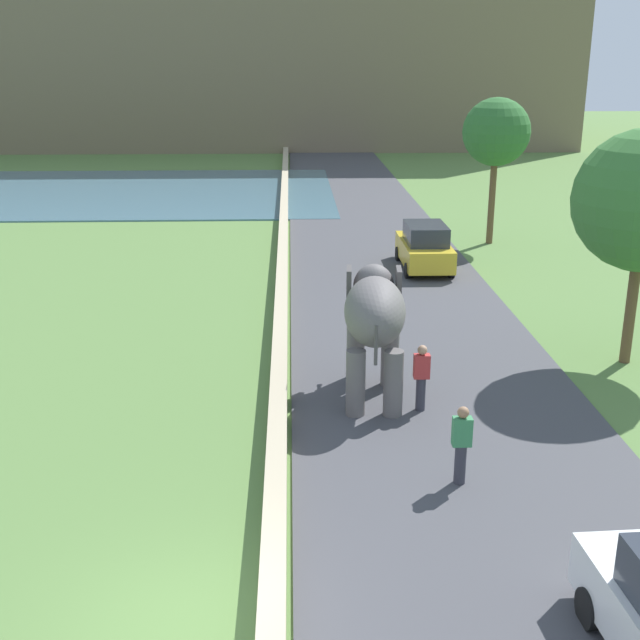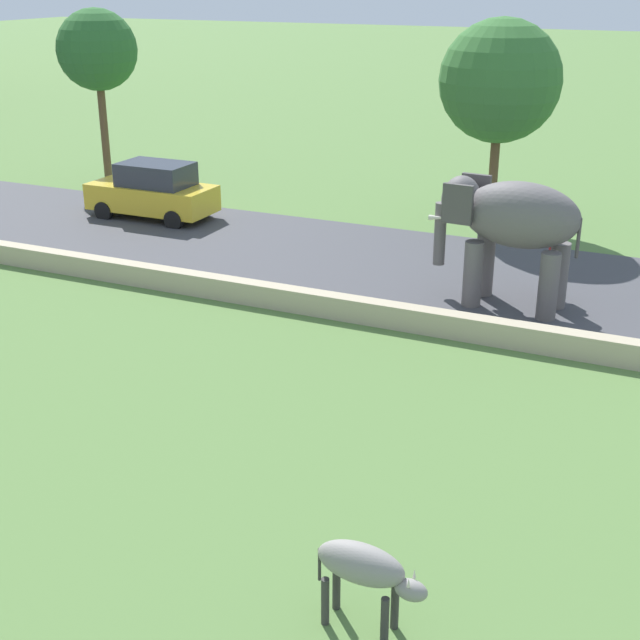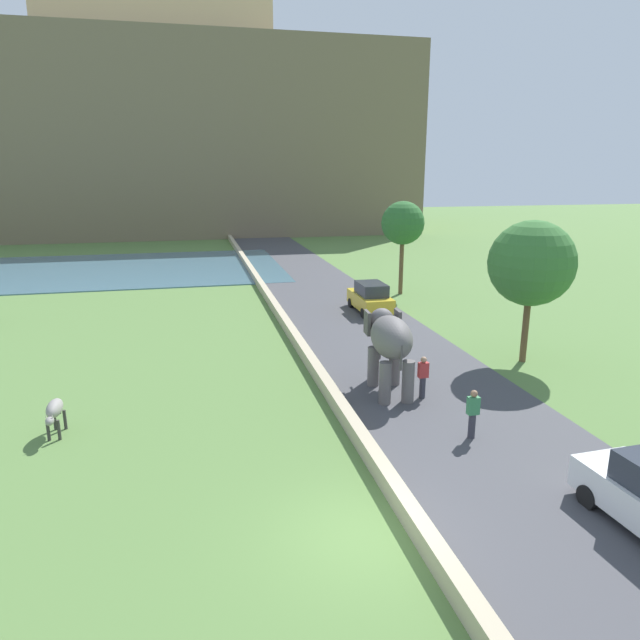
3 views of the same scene
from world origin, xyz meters
name	(u,v)px [view 3 (image 3 of 3)]	position (x,y,z in m)	size (l,w,h in m)	color
ground_plane	(364,536)	(0.00, 0.00, 0.00)	(220.00, 220.00, 0.00)	#567A3D
road_surface	(344,314)	(5.00, 20.00, 0.03)	(7.00, 120.00, 0.06)	#424247
barrier_wall	(285,322)	(1.20, 18.00, 0.27)	(0.40, 110.00, 0.53)	tan
lake	(60,271)	(-14.00, 38.82, 0.04)	(36.00, 18.00, 0.08)	slate
hill_distant	(165,142)	(-6.00, 72.40, 11.69)	(64.00, 28.00, 23.37)	#75664C
fort_on_hill	(155,23)	(-6.22, 72.40, 26.45)	(29.06, 8.00, 7.68)	tan
elephant	(389,341)	(3.44, 8.07, 2.04)	(1.60, 3.52, 2.99)	#605B5B
person_beside_elephant	(423,377)	(4.44, 7.18, 0.87)	(0.36, 0.22, 1.63)	#33333D
person_trailing	(473,413)	(4.67, 3.86, 0.87)	(0.36, 0.22, 1.63)	#33333D
car_yellow	(370,298)	(6.58, 19.97, 0.90)	(1.80, 4.00, 1.80)	gold
cow_grey	(54,411)	(-7.92, 7.03, 0.84)	(0.49, 1.40, 1.15)	gray
tree_mid	(403,224)	(10.16, 24.48, 4.70)	(2.83, 2.83, 6.16)	brown
tree_far	(532,264)	(10.39, 10.16, 4.31)	(3.59, 3.59, 6.12)	brown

